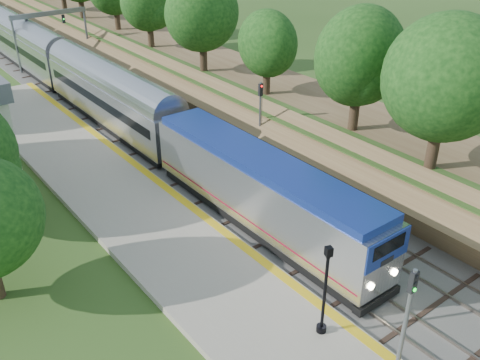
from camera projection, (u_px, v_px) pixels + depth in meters
trackbed at (38, 58)px, 64.02m from camera, size 9.50×170.00×0.28m
platform at (183, 253)px, 29.50m from camera, size 6.40×68.00×0.38m
yellow_stripe at (224, 232)px, 30.93m from camera, size 0.55×68.00×0.01m
embankment at (101, 32)px, 67.58m from camera, size 10.64×170.00×11.70m
signal_gantry at (50, 24)px, 58.51m from camera, size 8.40×0.38×6.20m
trees_behind_platform at (31, 183)px, 27.47m from camera, size 7.82×53.32×7.21m
train at (3, 33)px, 65.86m from camera, size 3.00×120.35×4.41m
lamppost_far at (324, 296)px, 23.02m from camera, size 0.46×0.46×4.60m
signal_platform at (407, 313)px, 20.27m from camera, size 0.32×0.25×5.39m
signal_farside at (260, 111)px, 38.99m from camera, size 0.31×0.25×5.64m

